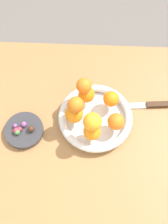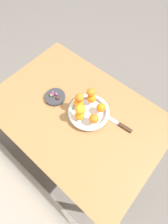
% 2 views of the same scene
% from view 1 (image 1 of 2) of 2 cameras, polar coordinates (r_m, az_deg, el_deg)
% --- Properties ---
extents(ground_plane, '(6.00, 6.00, 0.00)m').
position_cam_1_polar(ground_plane, '(1.69, -0.97, -13.39)').
color(ground_plane, slate).
extents(dining_table, '(1.10, 0.76, 0.74)m').
position_cam_1_polar(dining_table, '(1.06, -1.50, -5.74)').
color(dining_table, '#9E7042').
rests_on(dining_table, ground_plane).
extents(fruit_bowl, '(0.26, 0.26, 0.04)m').
position_cam_1_polar(fruit_bowl, '(0.97, 2.32, -1.16)').
color(fruit_bowl, silver).
rests_on(fruit_bowl, dining_table).
extents(candy_dish, '(0.13, 0.13, 0.02)m').
position_cam_1_polar(candy_dish, '(0.99, -12.07, -3.69)').
color(candy_dish, '#333338').
rests_on(candy_dish, dining_table).
extents(orange_0, '(0.06, 0.06, 0.06)m').
position_cam_1_polar(orange_0, '(0.92, -2.01, -0.40)').
color(orange_0, orange).
rests_on(orange_0, fruit_bowl).
extents(orange_1, '(0.06, 0.06, 0.06)m').
position_cam_1_polar(orange_1, '(0.90, 1.65, -3.97)').
color(orange_1, orange).
rests_on(orange_1, fruit_bowl).
extents(orange_2, '(0.06, 0.06, 0.06)m').
position_cam_1_polar(orange_2, '(0.92, 6.52, -1.95)').
color(orange_2, orange).
rests_on(orange_2, fruit_bowl).
extents(orange_3, '(0.05, 0.05, 0.05)m').
position_cam_1_polar(orange_3, '(0.96, 5.51, 2.67)').
color(orange_3, orange).
rests_on(orange_3, fruit_bowl).
extents(orange_4, '(0.06, 0.06, 0.06)m').
position_cam_1_polar(orange_4, '(0.96, 0.51, 3.59)').
color(orange_4, orange).
rests_on(orange_4, fruit_bowl).
extents(orange_5, '(0.06, 0.06, 0.06)m').
position_cam_1_polar(orange_5, '(0.85, 1.74, -2.01)').
color(orange_5, orange).
rests_on(orange_5, orange_1).
extents(orange_6, '(0.05, 0.05, 0.05)m').
position_cam_1_polar(orange_6, '(0.88, -1.75, 1.48)').
color(orange_6, orange).
rests_on(orange_6, orange_0).
extents(orange_7, '(0.05, 0.05, 0.05)m').
position_cam_1_polar(orange_7, '(0.91, 0.01, 5.37)').
color(orange_7, orange).
rests_on(orange_7, orange_4).
extents(candy_ball_0, '(0.02, 0.02, 0.02)m').
position_cam_1_polar(candy_ball_0, '(0.97, -12.12, -2.45)').
color(candy_ball_0, '#8C4C99').
rests_on(candy_ball_0, candy_dish).
extents(candy_ball_1, '(0.02, 0.02, 0.02)m').
position_cam_1_polar(candy_ball_1, '(0.97, -13.41, -3.99)').
color(candy_ball_1, '#4C9947').
rests_on(candy_ball_1, candy_dish).
extents(candy_ball_2, '(0.02, 0.02, 0.02)m').
position_cam_1_polar(candy_ball_2, '(0.97, -12.93, -3.38)').
color(candy_ball_2, '#C6384C').
rests_on(candy_ball_2, candy_dish).
extents(candy_ball_3, '(0.02, 0.02, 0.02)m').
position_cam_1_polar(candy_ball_3, '(0.98, -13.77, -2.48)').
color(candy_ball_3, '#8C4C99').
rests_on(candy_ball_3, candy_dish).
extents(candy_ball_4, '(0.02, 0.02, 0.02)m').
position_cam_1_polar(candy_ball_4, '(0.96, -10.71, -3.39)').
color(candy_ball_4, '#472819').
rests_on(candy_ball_4, candy_dish).
extents(candy_ball_5, '(0.02, 0.02, 0.02)m').
position_cam_1_polar(candy_ball_5, '(0.97, -13.56, -3.70)').
color(candy_ball_5, '#C6384C').
rests_on(candy_ball_5, candy_dish).
extents(knife, '(0.26, 0.04, 0.01)m').
position_cam_1_polar(knife, '(1.03, 11.65, 1.33)').
color(knife, '#3F2819').
rests_on(knife, dining_table).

